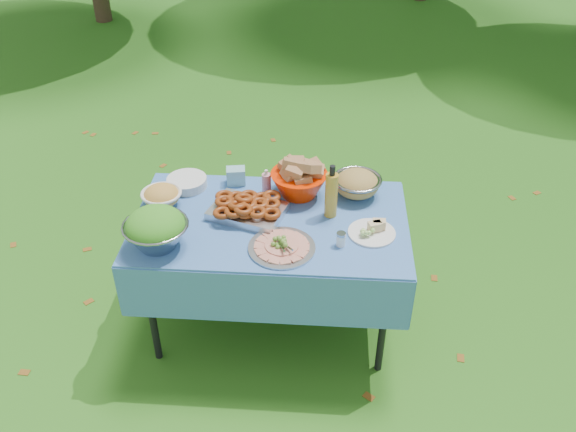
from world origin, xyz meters
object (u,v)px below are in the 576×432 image
at_px(salad_bowl, 156,229).
at_px(picnic_table, 271,274).
at_px(plate_stack, 187,182).
at_px(charcuterie_platter, 282,243).
at_px(bread_bowl, 299,178).
at_px(pasta_bowl_steel, 357,183).
at_px(oil_bottle, 331,191).

bearing_deg(salad_bowl, picnic_table, 25.31).
xyz_separation_m(plate_stack, charcuterie_platter, (0.59, -0.54, 0.01)).
bearing_deg(bread_bowl, pasta_bowl_steel, 4.22).
height_order(picnic_table, oil_bottle, oil_bottle).
height_order(picnic_table, salad_bowl, salad_bowl).
relative_size(pasta_bowl_steel, charcuterie_platter, 0.80).
bearing_deg(pasta_bowl_steel, plate_stack, 179.22).
height_order(picnic_table, bread_bowl, bread_bowl).
bearing_deg(pasta_bowl_steel, oil_bottle, -124.01).
bearing_deg(picnic_table, salad_bowl, -154.69).
xyz_separation_m(bread_bowl, pasta_bowl_steel, (0.33, 0.02, -0.03)).
xyz_separation_m(pasta_bowl_steel, oil_bottle, (-0.14, -0.21, 0.08)).
distance_m(picnic_table, plate_stack, 0.72).
distance_m(bread_bowl, oil_bottle, 0.27).
distance_m(picnic_table, bread_bowl, 0.57).
bearing_deg(pasta_bowl_steel, picnic_table, -148.47).
relative_size(bread_bowl, pasta_bowl_steel, 1.17).
bearing_deg(charcuterie_platter, pasta_bowl_steel, 53.72).
height_order(bread_bowl, charcuterie_platter, bread_bowl).
distance_m(plate_stack, bread_bowl, 0.65).
distance_m(picnic_table, salad_bowl, 0.78).
relative_size(pasta_bowl_steel, oil_bottle, 0.88).
xyz_separation_m(plate_stack, pasta_bowl_steel, (0.97, -0.01, 0.04)).
bearing_deg(oil_bottle, pasta_bowl_steel, 55.99).
xyz_separation_m(salad_bowl, oil_bottle, (0.86, 0.33, 0.05)).
bearing_deg(bread_bowl, picnic_table, -117.99).
xyz_separation_m(salad_bowl, charcuterie_platter, (0.62, 0.02, -0.07)).
xyz_separation_m(bread_bowl, oil_bottle, (0.18, -0.19, 0.05)).
distance_m(salad_bowl, pasta_bowl_steel, 1.15).
bearing_deg(plate_stack, salad_bowl, -93.55).
xyz_separation_m(salad_bowl, pasta_bowl_steel, (1.01, 0.54, -0.03)).
distance_m(picnic_table, oil_bottle, 0.63).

